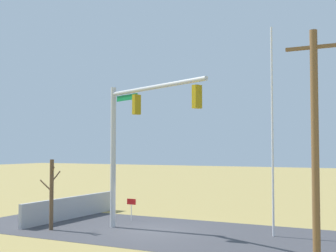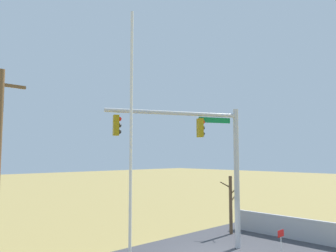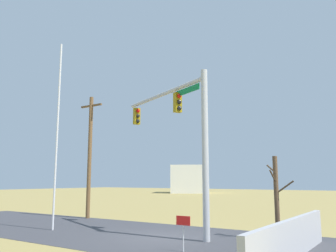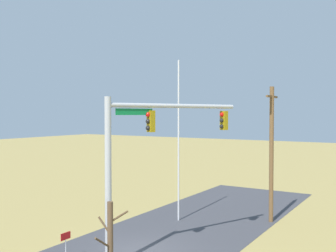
# 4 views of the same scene
# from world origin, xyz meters

# --- Properties ---
(sidewalk_corner) EXTENTS (6.00, 6.00, 0.01)m
(sidewalk_corner) POSITION_xyz_m (3.28, 0.07, 0.00)
(sidewalk_corner) COLOR #B7B5AD
(sidewalk_corner) RESTS_ON ground_plane
(retaining_fence) EXTENTS (0.20, 8.17, 1.25)m
(retaining_fence) POSITION_xyz_m (6.04, -1.36, 0.62)
(retaining_fence) COLOR #A8A8AD
(retaining_fence) RESTS_ON ground_plane
(signal_mast) EXTENTS (6.53, 3.09, 7.20)m
(signal_mast) POSITION_xyz_m (0.64, 0.81, 5.01)
(signal_mast) COLOR #B2B5BA
(signal_mast) RESTS_ON ground_plane
(flagpole) EXTENTS (0.10, 0.10, 9.73)m
(flagpole) POSITION_xyz_m (-5.67, -1.21, 4.86)
(flagpole) COLOR silver
(flagpole) RESTS_ON ground_plane
(bare_tree) EXTENTS (1.27, 1.02, 3.49)m
(bare_tree) POSITION_xyz_m (4.57, 2.11, 1.81)
(bare_tree) COLOR brown
(bare_tree) RESTS_ON ground_plane
(open_sign) EXTENTS (0.56, 0.04, 1.22)m
(open_sign) POSITION_xyz_m (2.55, -2.18, 0.91)
(open_sign) COLOR silver
(open_sign) RESTS_ON ground_plane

